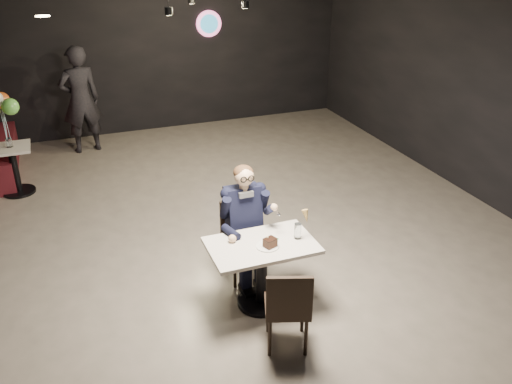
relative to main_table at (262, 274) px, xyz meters
name	(u,v)px	position (x,y,z in m)	size (l,w,h in m)	color
floor	(250,227)	(0.46, 1.61, -0.38)	(9.00, 9.00, 0.00)	gray
wall_sign	(209,24)	(1.26, 6.08, 1.62)	(0.50, 0.06, 0.50)	pink
main_table	(262,274)	(0.00, 0.00, 0.00)	(1.10, 0.70, 0.75)	silver
chair_far	(244,242)	(0.00, 0.55, 0.09)	(0.42, 0.46, 0.92)	black
chair_near	(287,305)	(0.00, -0.67, 0.09)	(0.42, 0.46, 0.92)	black
seated_man	(244,222)	(0.00, 0.55, 0.34)	(0.60, 0.80, 1.44)	black
dessert_plate	(267,246)	(0.03, -0.07, 0.38)	(0.24, 0.24, 0.01)	white
cake_slice	(270,243)	(0.05, -0.10, 0.43)	(0.12, 0.10, 0.08)	black
mint_leaf	(276,239)	(0.12, -0.11, 0.47)	(0.06, 0.04, 0.01)	#2E8E42
sundae_glass	(298,231)	(0.39, -0.03, 0.46)	(0.08, 0.08, 0.17)	silver
wafer_cone	(306,216)	(0.47, -0.04, 0.62)	(0.07, 0.07, 0.14)	tan
side_table	(15,172)	(-2.49, 3.88, -0.03)	(0.56, 0.56, 0.69)	silver
balloon_vase	(9,143)	(-2.49, 3.88, 0.44)	(0.09, 0.09, 0.14)	silver
balloon_bunch	(3,114)	(-2.49, 3.88, 0.89)	(0.44, 0.44, 0.73)	yellow
passerby	(81,100)	(-1.34, 5.34, 0.57)	(0.69, 0.45, 1.90)	black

